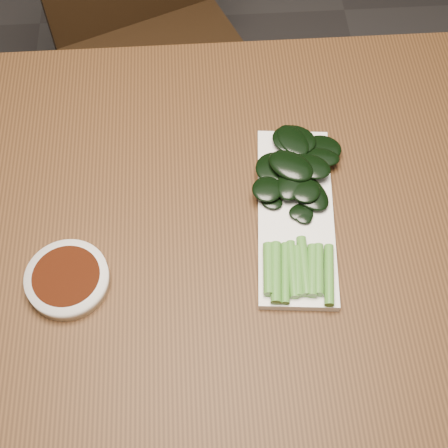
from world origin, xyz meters
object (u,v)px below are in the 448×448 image
(serving_plate, at_px, (295,214))
(gai_lan, at_px, (297,195))
(chair_far, at_px, (152,38))
(sauce_bowl, at_px, (68,279))
(table, at_px, (208,253))

(serving_plate, bearing_deg, gai_lan, 80.44)
(gai_lan, bearing_deg, chair_far, 110.41)
(sauce_bowl, distance_m, serving_plate, 0.35)
(sauce_bowl, distance_m, gai_lan, 0.36)
(sauce_bowl, xyz_separation_m, serving_plate, (0.34, 0.09, -0.01))
(chair_far, bearing_deg, gai_lan, -91.81)
(table, relative_size, serving_plate, 4.36)
(chair_far, bearing_deg, serving_plate, -92.74)
(chair_far, xyz_separation_m, gai_lan, (0.25, -0.66, 0.29))
(serving_plate, bearing_deg, table, -173.18)
(chair_far, distance_m, gai_lan, 0.76)
(chair_far, distance_m, sauce_bowl, 0.83)
(gai_lan, bearing_deg, table, -164.32)
(sauce_bowl, height_order, gai_lan, gai_lan)
(sauce_bowl, relative_size, gai_lan, 0.36)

